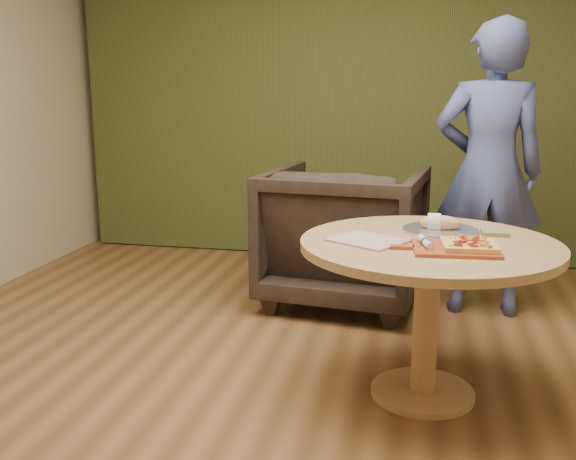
# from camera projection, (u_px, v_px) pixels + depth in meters

# --- Properties ---
(room_shell) EXTENTS (5.04, 6.04, 2.84)m
(room_shell) POSITION_uv_depth(u_px,v_px,m) (295.00, 94.00, 2.46)
(room_shell) COLOR brown
(room_shell) RESTS_ON ground
(curtain) EXTENTS (4.80, 0.14, 2.78)m
(curtain) POSITION_uv_depth(u_px,v_px,m) (364.00, 90.00, 5.23)
(curtain) COLOR #343B1B
(curtain) RESTS_ON ground
(pedestal_table) EXTENTS (1.16, 1.16, 0.75)m
(pedestal_table) POSITION_uv_depth(u_px,v_px,m) (428.00, 271.00, 2.90)
(pedestal_table) COLOR tan
(pedestal_table) RESTS_ON ground
(pizza_paddle) EXTENTS (0.46, 0.31, 0.01)m
(pizza_paddle) POSITION_uv_depth(u_px,v_px,m) (452.00, 249.00, 2.71)
(pizza_paddle) COLOR #9A4427
(pizza_paddle) RESTS_ON pedestal_table
(flatbread_pizza) EXTENTS (0.24, 0.24, 0.04)m
(flatbread_pizza) POSITION_uv_depth(u_px,v_px,m) (469.00, 245.00, 2.69)
(flatbread_pizza) COLOR #E4B559
(flatbread_pizza) RESTS_ON pizza_paddle
(cutlery_roll) EXTENTS (0.07, 0.20, 0.03)m
(cutlery_roll) POSITION_uv_depth(u_px,v_px,m) (425.00, 242.00, 2.73)
(cutlery_roll) COLOR silver
(cutlery_roll) RESTS_ON pizza_paddle
(newspaper) EXTENTS (0.39, 0.37, 0.01)m
(newspaper) POSITION_uv_depth(u_px,v_px,m) (368.00, 241.00, 2.86)
(newspaper) COLOR silver
(newspaper) RESTS_ON pedestal_table
(serving_tray) EXTENTS (0.36, 0.36, 0.02)m
(serving_tray) POSITION_uv_depth(u_px,v_px,m) (440.00, 230.00, 3.05)
(serving_tray) COLOR silver
(serving_tray) RESTS_ON pedestal_table
(bread_roll) EXTENTS (0.19, 0.09, 0.09)m
(bread_roll) POSITION_uv_depth(u_px,v_px,m) (439.00, 223.00, 3.05)
(bread_roll) COLOR tan
(bread_roll) RESTS_ON serving_tray
(green_packet) EXTENTS (0.12, 0.10, 0.02)m
(green_packet) POSITION_uv_depth(u_px,v_px,m) (495.00, 233.00, 2.99)
(green_packet) COLOR #54672E
(green_packet) RESTS_ON pedestal_table
(armchair) EXTENTS (1.09, 1.03, 1.02)m
(armchair) POSITION_uv_depth(u_px,v_px,m) (345.00, 228.00, 4.25)
(armchair) COLOR black
(armchair) RESTS_ON ground
(person_standing) EXTENTS (0.68, 0.46, 1.83)m
(person_standing) POSITION_uv_depth(u_px,v_px,m) (488.00, 171.00, 3.97)
(person_standing) COLOR #434F8C
(person_standing) RESTS_ON ground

